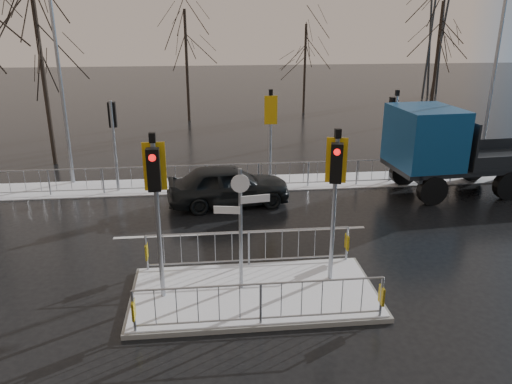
{
  "coord_description": "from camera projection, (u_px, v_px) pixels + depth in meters",
  "views": [
    {
      "loc": [
        -1.09,
        -10.66,
        6.52
      ],
      "look_at": [
        0.32,
        2.56,
        1.8
      ],
      "focal_mm": 35.0,
      "sensor_mm": 36.0,
      "label": 1
    }
  ],
  "objects": [
    {
      "name": "street_lamp_left",
      "position": [
        61.0,
        72.0,
        19.04
      ],
      "size": [
        1.25,
        0.18,
        8.2
      ],
      "color": "#8F949C",
      "rests_on": "ground"
    },
    {
      "name": "tree_near_b",
      "position": [
        40.0,
        49.0,
        21.47
      ],
      "size": [
        4.0,
        4.0,
        7.55
      ],
      "color": "black",
      "rests_on": "ground"
    },
    {
      "name": "car_far_lane",
      "position": [
        229.0,
        185.0,
        17.96
      ],
      "size": [
        4.57,
        2.31,
        1.49
      ],
      "primitive_type": "imported",
      "rotation": [
        0.0,
        0.0,
        1.7
      ],
      "color": "black",
      "rests_on": "ground"
    },
    {
      "name": "snow_verge",
      "position": [
        232.0,
        184.0,
        20.34
      ],
      "size": [
        30.0,
        2.0,
        0.04
      ],
      "primitive_type": "cube",
      "color": "white",
      "rests_on": "ground"
    },
    {
      "name": "traffic_island",
      "position": [
        254.0,
        281.0,
        12.16
      ],
      "size": [
        6.0,
        3.04,
        4.15
      ],
      "color": "slate",
      "rests_on": "ground"
    },
    {
      "name": "lane_markings",
      "position": [
        256.0,
        303.0,
        11.97
      ],
      "size": [
        8.0,
        11.38,
        0.01
      ],
      "color": "silver",
      "rests_on": "ground"
    },
    {
      "name": "tree_far_b",
      "position": [
        305.0,
        52.0,
        33.97
      ],
      "size": [
        3.25,
        3.25,
        6.14
      ],
      "color": "black",
      "rests_on": "ground"
    },
    {
      "name": "flatbed_truck",
      "position": [
        448.0,
        148.0,
        18.88
      ],
      "size": [
        7.4,
        3.18,
        3.34
      ],
      "color": "black",
      "rests_on": "ground"
    },
    {
      "name": "far_kerb_fixtures",
      "position": [
        240.0,
        164.0,
        19.56
      ],
      "size": [
        18.0,
        0.65,
        3.83
      ],
      "color": "#8F949C",
      "rests_on": "ground"
    },
    {
      "name": "tree_far_c",
      "position": [
        439.0,
        38.0,
        31.64
      ],
      "size": [
        4.0,
        4.0,
        7.55
      ],
      "color": "black",
      "rests_on": "ground"
    },
    {
      "name": "tree_far_a",
      "position": [
        186.0,
        44.0,
        31.08
      ],
      "size": [
        3.75,
        3.75,
        7.08
      ],
      "color": "black",
      "rests_on": "ground"
    },
    {
      "name": "ground",
      "position": [
        254.0,
        296.0,
        12.28
      ],
      "size": [
        120.0,
        120.0,
        0.0
      ],
      "primitive_type": "plane",
      "color": "black",
      "rests_on": "ground"
    },
    {
      "name": "street_lamp_right",
      "position": [
        496.0,
        72.0,
        19.84
      ],
      "size": [
        1.25,
        0.18,
        8.0
      ],
      "color": "#8F949C",
      "rests_on": "ground"
    }
  ]
}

